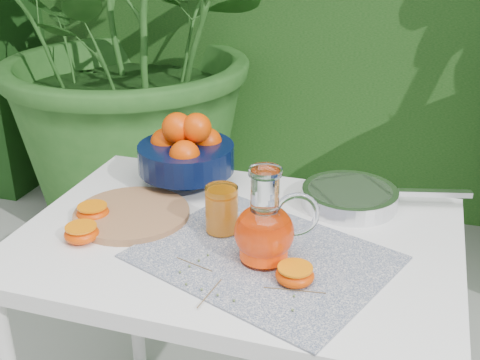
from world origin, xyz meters
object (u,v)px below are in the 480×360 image
(white_table, at_px, (237,265))
(saute_pan, at_px, (351,196))
(cutting_board, at_px, (132,214))
(fruit_bowl, at_px, (186,151))
(juice_pitcher, at_px, (265,229))

(white_table, xyz_separation_m, saute_pan, (0.23, 0.23, 0.11))
(white_table, relative_size, cutting_board, 3.57)
(fruit_bowl, relative_size, saute_pan, 0.74)
(white_table, relative_size, fruit_bowl, 3.05)
(white_table, height_order, saute_pan, saute_pan)
(fruit_bowl, xyz_separation_m, saute_pan, (0.44, 0.00, -0.07))
(white_table, xyz_separation_m, juice_pitcher, (0.09, -0.09, 0.16))
(cutting_board, distance_m, saute_pan, 0.55)
(juice_pitcher, relative_size, saute_pan, 0.48)
(saute_pan, bearing_deg, cutting_board, -155.41)
(juice_pitcher, bearing_deg, cutting_board, 165.78)
(white_table, relative_size, saute_pan, 2.27)
(fruit_bowl, distance_m, saute_pan, 0.45)
(cutting_board, height_order, juice_pitcher, juice_pitcher)
(saute_pan, bearing_deg, fruit_bowl, -179.85)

